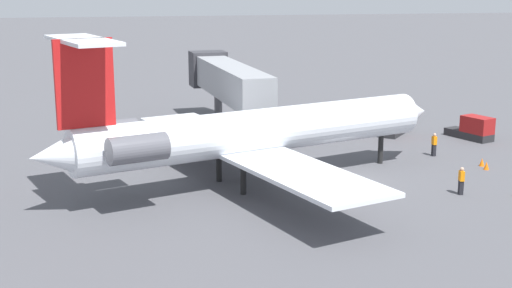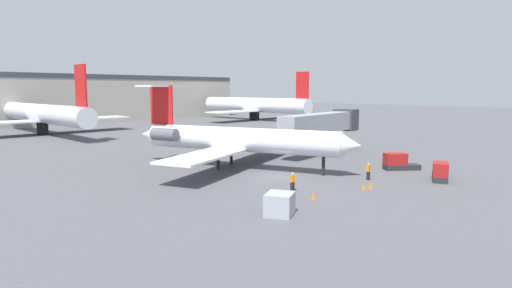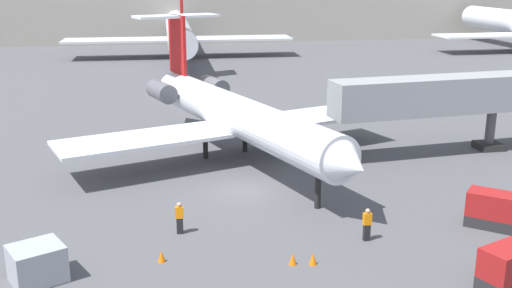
% 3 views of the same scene
% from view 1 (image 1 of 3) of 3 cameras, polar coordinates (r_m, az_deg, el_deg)
% --- Properties ---
extents(ground_plane, '(400.00, 400.00, 0.10)m').
position_cam_1_polar(ground_plane, '(46.03, 7.12, -2.88)').
color(ground_plane, '#4C4C51').
extents(regional_jet, '(24.48, 26.99, 9.51)m').
position_cam_1_polar(regional_jet, '(43.60, -0.74, 1.00)').
color(regional_jet, silver).
rests_on(regional_jet, ground_plane).
extents(jet_bridge, '(17.94, 4.59, 6.00)m').
position_cam_1_polar(jet_bridge, '(59.78, -2.45, 5.22)').
color(jet_bridge, gray).
rests_on(jet_bridge, ground_plane).
extents(ground_crew_marshaller, '(0.40, 0.26, 1.69)m').
position_cam_1_polar(ground_crew_marshaller, '(52.96, 14.11, -0.03)').
color(ground_crew_marshaller, black).
rests_on(ground_crew_marshaller, ground_plane).
extents(ground_crew_loader, '(0.43, 0.30, 1.69)m').
position_cam_1_polar(ground_crew_loader, '(44.00, 16.16, -2.84)').
color(ground_crew_loader, black).
rests_on(ground_crew_loader, ground_plane).
extents(baggage_tug_lead, '(3.96, 3.65, 1.90)m').
position_cam_1_polar(baggage_tug_lead, '(59.34, 10.95, 1.51)').
color(baggage_tug_lead, '#262628').
rests_on(baggage_tug_lead, ground_plane).
extents(baggage_tug_trailing, '(4.23, 2.78, 1.90)m').
position_cam_1_polar(baggage_tug_trailing, '(59.27, 17.06, 1.15)').
color(baggage_tug_trailing, '#262628').
rests_on(baggage_tug_trailing, ground_plane).
extents(traffic_cone_near, '(0.36, 0.36, 0.55)m').
position_cam_1_polar(traffic_cone_near, '(51.15, 17.69, -1.40)').
color(traffic_cone_near, orange).
rests_on(traffic_cone_near, ground_plane).
extents(traffic_cone_far, '(0.36, 0.36, 0.55)m').
position_cam_1_polar(traffic_cone_far, '(50.31, 18.02, -1.66)').
color(traffic_cone_far, orange).
rests_on(traffic_cone_far, ground_plane).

